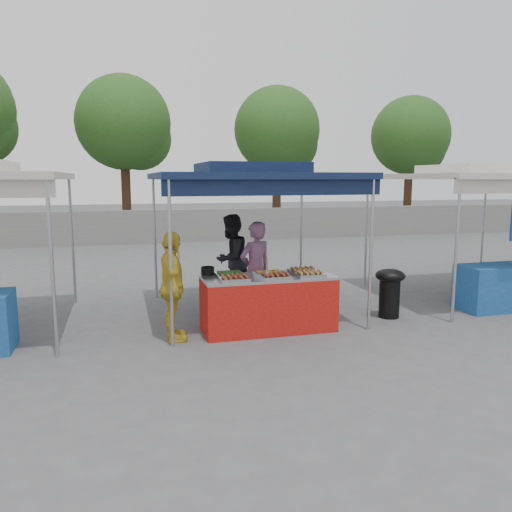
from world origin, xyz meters
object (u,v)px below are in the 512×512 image
object	(u,v)px
helper_man	(231,259)
vendor_woman	(255,270)
customer_person	(172,287)
cooking_pot	(208,271)
vendor_table	(268,303)
wok_burner	(390,289)

from	to	relation	value
helper_man	vendor_woman	bearing A→B (deg)	53.37
helper_man	customer_person	size ratio (longest dim) A/B	1.05
cooking_pot	vendor_woman	bearing A→B (deg)	22.38
vendor_table	wok_burner	size ratio (longest dim) A/B	2.41
cooking_pot	wok_burner	bearing A→B (deg)	-3.78
vendor_woman	helper_man	world-z (taller)	helper_man
vendor_woman	customer_person	world-z (taller)	vendor_woman
cooking_pot	wok_burner	distance (m)	3.07
vendor_woman	cooking_pot	bearing A→B (deg)	2.43
vendor_woman	helper_man	distance (m)	1.15
wok_burner	cooking_pot	bearing A→B (deg)	-163.71
wok_burner	helper_man	xyz separation A→B (m)	(-2.34, 1.69, 0.34)
vendor_woman	customer_person	xyz separation A→B (m)	(-1.45, -0.82, -0.02)
vendor_woman	customer_person	bearing A→B (deg)	9.64
vendor_table	vendor_woman	distance (m)	0.80
vendor_woman	wok_burner	bearing A→B (deg)	145.74
customer_person	cooking_pot	bearing A→B (deg)	-51.47
wok_burner	customer_person	xyz separation A→B (m)	(-3.63, -0.27, 0.30)
cooking_pot	helper_man	world-z (taller)	helper_man
cooking_pot	wok_burner	world-z (taller)	cooking_pot
cooking_pot	vendor_woman	size ratio (longest dim) A/B	0.13
vendor_table	cooking_pot	xyz separation A→B (m)	(-0.87, 0.35, 0.48)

